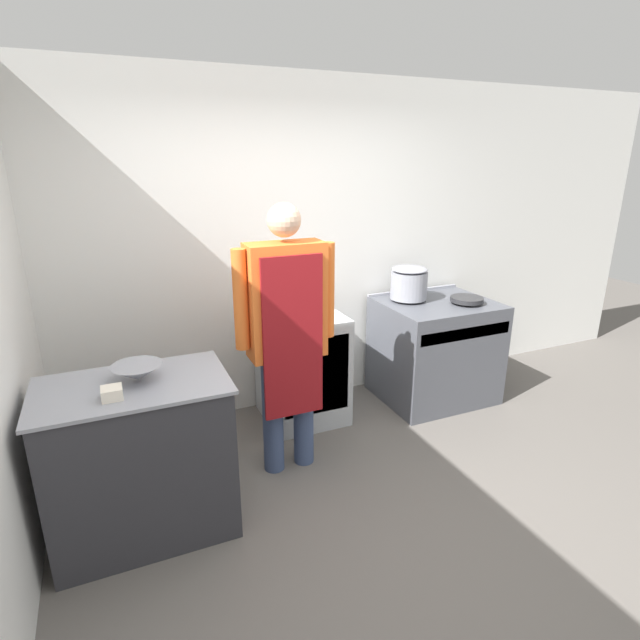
{
  "coord_description": "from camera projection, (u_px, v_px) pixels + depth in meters",
  "views": [
    {
      "loc": [
        -1.3,
        -2.01,
        2.08
      ],
      "look_at": [
        0.01,
        0.99,
        1.0
      ],
      "focal_mm": 28.0,
      "sensor_mm": 36.0,
      "label": 1
    }
  ],
  "objects": [
    {
      "name": "ground_plane",
      "position": [
        386.0,
        532.0,
        2.9
      ],
      "size": [
        14.0,
        14.0,
        0.0
      ],
      "primitive_type": "plane",
      "color": "#5B5651"
    },
    {
      "name": "wall_back",
      "position": [
        278.0,
        250.0,
        4.07
      ],
      "size": [
        8.0,
        0.05,
        2.7
      ],
      "color": "white",
      "rests_on": "ground_plane"
    },
    {
      "name": "wall_left",
      "position": [
        2.0,
        300.0,
        2.65
      ],
      "size": [
        0.05,
        8.0,
        2.7
      ],
      "color": "white",
      "rests_on": "ground_plane"
    },
    {
      "name": "prep_counter",
      "position": [
        141.0,
        459.0,
        2.79
      ],
      "size": [
        1.0,
        0.61,
        0.93
      ],
      "color": "#2D2D33",
      "rests_on": "ground_plane"
    },
    {
      "name": "stove",
      "position": [
        434.0,
        350.0,
        4.42
      ],
      "size": [
        0.95,
        0.8,
        0.91
      ],
      "color": "#4C4F56",
      "rests_on": "ground_plane"
    },
    {
      "name": "fridge_unit",
      "position": [
        302.0,
        367.0,
        4.06
      ],
      "size": [
        0.62,
        0.62,
        0.89
      ],
      "color": "#A8ADB2",
      "rests_on": "ground_plane"
    },
    {
      "name": "person_cook",
      "position": [
        287.0,
        325.0,
        3.21
      ],
      "size": [
        0.67,
        0.24,
        1.82
      ],
      "color": "#38476B",
      "rests_on": "ground_plane"
    },
    {
      "name": "mixing_bowl",
      "position": [
        137.0,
        372.0,
        2.68
      ],
      "size": [
        0.27,
        0.27,
        0.09
      ],
      "color": "gray",
      "rests_on": "prep_counter"
    },
    {
      "name": "plastic_tub",
      "position": [
        112.0,
        393.0,
        2.48
      ],
      "size": [
        0.1,
        0.1,
        0.06
      ],
      "color": "silver",
      "rests_on": "prep_counter"
    },
    {
      "name": "stock_pot",
      "position": [
        409.0,
        282.0,
        4.28
      ],
      "size": [
        0.31,
        0.31,
        0.28
      ],
      "color": "gray",
      "rests_on": "stove"
    },
    {
      "name": "saute_pan",
      "position": [
        467.0,
        299.0,
        4.22
      ],
      "size": [
        0.28,
        0.28,
        0.04
      ],
      "color": "#262628",
      "rests_on": "stove"
    }
  ]
}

